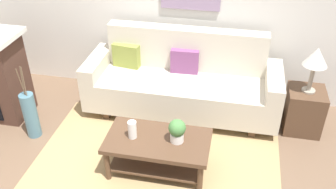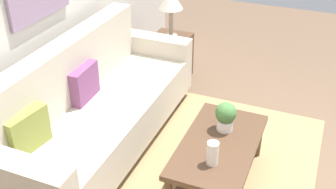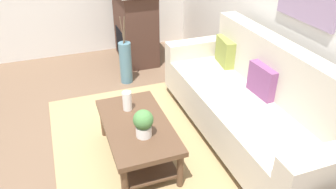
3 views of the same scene
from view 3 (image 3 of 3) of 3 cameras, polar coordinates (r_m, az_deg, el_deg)
The scene contains 14 objects.
ground_plane at distance 3.37m, azimuth -11.67°, elevation -11.80°, with size 9.75×9.75×0.00m, color brown.
wall_back at distance 3.52m, azimuth 22.45°, elevation 13.79°, with size 5.75×0.10×2.70m, color silver.
area_rug at distance 3.43m, azimuth -3.34°, elevation -10.01°, with size 2.74×1.85×0.01m, color #A38456.
couch at distance 3.49m, azimuth 13.94°, elevation -1.57°, with size 2.47×0.84×1.08m.
throw_pillow_olive at distance 4.02m, azimuth 9.91°, elevation 7.37°, with size 0.36×0.12×0.32m, color olive.
throw_pillow_plum at distance 3.43m, azimuth 16.19°, elevation 2.34°, with size 0.36×0.12×0.32m, color #7A4270.
coffee_table at distance 3.18m, azimuth -5.36°, elevation -6.70°, with size 1.10×0.60×0.43m.
tabletop_vase at distance 3.27m, azimuth -7.11°, elevation -1.11°, with size 0.09×0.09×0.20m, color white.
potted_plant_tabletop at distance 2.87m, azimuth -4.31°, elevation -4.89°, with size 0.18×0.18×0.26m.
fireplace at distance 5.25m, azimuth -5.77°, elevation 12.10°, with size 1.02×0.58×1.16m.
floor_vase at distance 4.62m, azimuth -7.37°, elevation 5.49°, with size 0.17×0.17×0.59m, color slate.
floor_vase_branch_a at distance 4.43m, azimuth -7.72°, elevation 10.97°, with size 0.01×0.01×0.36m, color brown.
floor_vase_branch_b at distance 4.46m, azimuth -7.59°, elevation 11.12°, with size 0.01×0.01×0.36m, color brown.
floor_vase_branch_c at distance 4.45m, azimuth -8.03°, elevation 11.06°, with size 0.01×0.01×0.36m, color brown.
Camera 3 is at (2.51, -0.21, 2.23)m, focal length 35.05 mm.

